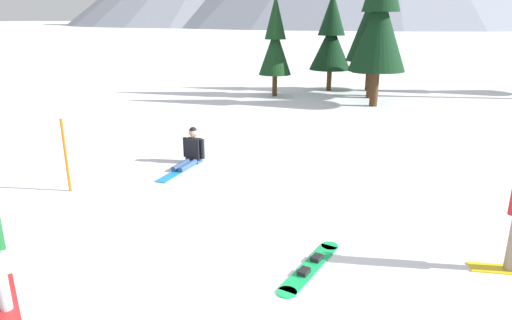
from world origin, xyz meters
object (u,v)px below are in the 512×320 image
loose_snowboard_near_left (310,267)px  trail_marker_pole (66,156)px  pine_tree_tall (275,42)px  pine_tree_young (331,38)px  pine_tree_twin (380,16)px  snowboarder_background (191,152)px  pine_tree_broad (377,3)px  pine_tree_slender (370,45)px

loose_snowboard_near_left → trail_marker_pole: size_ratio=1.14×
trail_marker_pole → pine_tree_tall: 13.79m
loose_snowboard_near_left → pine_tree_young: (-3.10, 17.68, 2.69)m
trail_marker_pole → pine_tree_twin: (5.37, 12.60, 2.93)m
pine_tree_tall → pine_tree_young: bearing=50.5°
pine_tree_tall → snowboarder_background: bearing=-84.1°
pine_tree_broad → pine_tree_tall: 4.94m
snowboarder_background → trail_marker_pole: trail_marker_pole is taller
pine_tree_young → pine_tree_twin: (2.67, -3.71, 1.05)m
snowboarder_background → pine_tree_tall: bearing=95.9°
pine_tree_slender → pine_tree_tall: bearing=-139.8°
loose_snowboard_near_left → pine_tree_tall: 16.14m
pine_tree_young → pine_tree_tall: (-2.18, -2.65, -0.12)m
pine_tree_broad → pine_tree_slender: bearing=100.0°
snowboarder_background → loose_snowboard_near_left: size_ratio=0.97×
pine_tree_broad → pine_tree_twin: bearing=-80.7°
pine_tree_twin → loose_snowboard_near_left: bearing=-88.2°
pine_tree_tall → pine_tree_twin: pine_tree_twin is taller
snowboarder_background → pine_tree_broad: bearing=74.6°
trail_marker_pole → pine_tree_twin: pine_tree_twin is taller
snowboarder_background → pine_tree_slender: bearing=78.6°
loose_snowboard_near_left → pine_tree_broad: pine_tree_broad is taller
snowboarder_background → pine_tree_slender: pine_tree_slender is taller
loose_snowboard_near_left → pine_tree_twin: pine_tree_twin is taller
pine_tree_young → pine_tree_twin: bearing=-54.3°
trail_marker_pole → snowboarder_background: bearing=57.4°
pine_tree_slender → pine_tree_twin: 4.79m
pine_tree_broad → trail_marker_pole: bearing=-108.8°
snowboarder_background → pine_tree_broad: (3.35, 12.14, 3.98)m
loose_snowboard_near_left → pine_tree_tall: pine_tree_tall is taller
trail_marker_pole → pine_tree_broad: bearing=71.2°
snowboarder_background → loose_snowboard_near_left: bearing=-43.8°
trail_marker_pole → pine_tree_slender: size_ratio=0.38×
pine_tree_twin → pine_tree_tall: bearing=167.6°
trail_marker_pole → pine_tree_slender: 17.78m
trail_marker_pole → pine_tree_broad: pine_tree_broad is taller
pine_tree_young → pine_tree_tall: size_ratio=1.04×
pine_tree_broad → pine_tree_young: bearing=145.9°
loose_snowboard_near_left → pine_tree_slender: size_ratio=0.44×
trail_marker_pole → pine_tree_slender: bearing=75.0°
snowboarder_background → loose_snowboard_near_left: snowboarder_background is taller
trail_marker_pole → pine_tree_tall: size_ratio=0.35×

